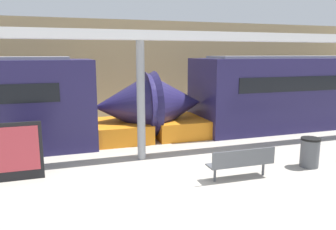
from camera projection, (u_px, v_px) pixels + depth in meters
The scene contains 8 objects.
ground_plane at pixel (211, 202), 7.39m from camera, with size 60.00×60.00×0.00m, color #A8A093.
station_wall at pixel (121, 69), 17.01m from camera, with size 56.00×0.20×5.00m, color tan.
train_left at pixel (302, 93), 15.17m from camera, with size 14.92×2.93×3.20m.
bench_near at pixel (242, 161), 8.65m from camera, with size 1.83×0.46×0.85m.
trash_bin at pixel (310, 152), 9.65m from camera, with size 0.56×0.56×0.88m.
poster_board at pixel (19, 151), 8.55m from camera, with size 1.17×0.07×1.57m.
support_column_near at pixel (141, 101), 10.11m from camera, with size 0.26×0.26×3.70m, color gray.
canopy_beam at pixel (140, 35), 9.74m from camera, with size 28.00×0.60×0.28m, color silver.
Camera 1 is at (-3.08, -6.24, 3.32)m, focal length 35.00 mm.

